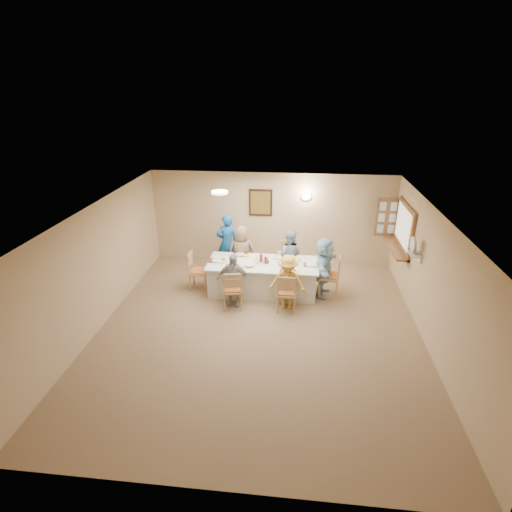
# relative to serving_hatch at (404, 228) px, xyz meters

# --- Properties ---
(ground) EXTENTS (7.00, 7.00, 0.00)m
(ground) POSITION_rel_serving_hatch_xyz_m (-3.21, -2.40, -1.50)
(ground) COLOR #79664D
(room_walls) EXTENTS (7.00, 7.00, 7.00)m
(room_walls) POSITION_rel_serving_hatch_xyz_m (-3.21, -2.40, 0.01)
(room_walls) COLOR tan
(room_walls) RESTS_ON ground
(wall_picture) EXTENTS (0.62, 0.05, 0.72)m
(wall_picture) POSITION_rel_serving_hatch_xyz_m (-3.51, 1.06, 0.20)
(wall_picture) COLOR black
(wall_picture) RESTS_ON room_walls
(wall_sconce) EXTENTS (0.26, 0.09, 0.18)m
(wall_sconce) POSITION_rel_serving_hatch_xyz_m (-2.31, 1.04, 0.40)
(wall_sconce) COLOR white
(wall_sconce) RESTS_ON room_walls
(ceiling_light) EXTENTS (0.36, 0.36, 0.05)m
(ceiling_light) POSITION_rel_serving_hatch_xyz_m (-4.21, -0.90, 0.97)
(ceiling_light) COLOR white
(ceiling_light) RESTS_ON room_walls
(serving_hatch) EXTENTS (0.06, 1.50, 1.15)m
(serving_hatch) POSITION_rel_serving_hatch_xyz_m (0.00, 0.00, 0.00)
(serving_hatch) COLOR brown
(serving_hatch) RESTS_ON room_walls
(hatch_sill) EXTENTS (0.30, 1.50, 0.05)m
(hatch_sill) POSITION_rel_serving_hatch_xyz_m (-0.12, 0.00, -0.53)
(hatch_sill) COLOR brown
(hatch_sill) RESTS_ON room_walls
(shutter_door) EXTENTS (0.55, 0.04, 1.00)m
(shutter_door) POSITION_rel_serving_hatch_xyz_m (-0.26, 0.76, 0.00)
(shutter_door) COLOR brown
(shutter_door) RESTS_ON room_walls
(fan_shelf) EXTENTS (0.22, 0.36, 0.03)m
(fan_shelf) POSITION_rel_serving_hatch_xyz_m (-0.08, -1.35, -0.10)
(fan_shelf) COLOR white
(fan_shelf) RESTS_ON room_walls
(desk_fan) EXTENTS (0.30, 0.30, 0.28)m
(desk_fan) POSITION_rel_serving_hatch_xyz_m (-0.11, -1.35, 0.05)
(desk_fan) COLOR #A5A5A8
(desk_fan) RESTS_ON fan_shelf
(dining_table) EXTENTS (2.59, 1.09, 0.76)m
(dining_table) POSITION_rel_serving_hatch_xyz_m (-3.28, -0.72, -1.12)
(dining_table) COLOR beige
(dining_table) RESTS_ON ground
(chair_back_left) EXTENTS (0.46, 0.46, 0.91)m
(chair_back_left) POSITION_rel_serving_hatch_xyz_m (-3.88, 0.08, -1.04)
(chair_back_left) COLOR tan
(chair_back_left) RESTS_ON ground
(chair_back_right) EXTENTS (0.51, 0.51, 0.95)m
(chair_back_right) POSITION_rel_serving_hatch_xyz_m (-2.68, 0.08, -1.02)
(chair_back_right) COLOR tan
(chair_back_right) RESTS_ON ground
(chair_front_left) EXTENTS (0.52, 0.52, 0.94)m
(chair_front_left) POSITION_rel_serving_hatch_xyz_m (-3.88, -1.52, -1.03)
(chair_front_left) COLOR tan
(chair_front_left) RESTS_ON ground
(chair_front_right) EXTENTS (0.45, 0.45, 0.91)m
(chair_front_right) POSITION_rel_serving_hatch_xyz_m (-2.68, -1.52, -1.04)
(chair_front_right) COLOR tan
(chair_front_right) RESTS_ON ground
(chair_left_end) EXTENTS (0.45, 0.45, 0.94)m
(chair_left_end) POSITION_rel_serving_hatch_xyz_m (-4.83, -0.72, -1.03)
(chair_left_end) COLOR tan
(chair_left_end) RESTS_ON ground
(chair_right_end) EXTENTS (0.54, 0.54, 1.02)m
(chair_right_end) POSITION_rel_serving_hatch_xyz_m (-1.73, -0.72, -0.99)
(chair_right_end) COLOR tan
(chair_right_end) RESTS_ON ground
(diner_back_left) EXTENTS (0.87, 0.72, 1.42)m
(diner_back_left) POSITION_rel_serving_hatch_xyz_m (-3.88, -0.04, -0.79)
(diner_back_left) COLOR #7D614A
(diner_back_left) RESTS_ON ground
(diner_back_right) EXTENTS (0.83, 0.73, 1.35)m
(diner_back_right) POSITION_rel_serving_hatch_xyz_m (-2.68, -0.04, -0.83)
(diner_back_right) COLOR #8797B9
(diner_back_right) RESTS_ON ground
(diner_front_left) EXTENTS (0.76, 0.36, 1.25)m
(diner_front_left) POSITION_rel_serving_hatch_xyz_m (-3.88, -1.40, -0.87)
(diner_front_left) COLOR #A8A8A8
(diner_front_left) RESTS_ON ground
(diner_front_right) EXTENTS (0.87, 0.58, 1.25)m
(diner_front_right) POSITION_rel_serving_hatch_xyz_m (-2.68, -1.40, -0.88)
(diner_front_right) COLOR gold
(diner_front_right) RESTS_ON ground
(diner_right_end) EXTENTS (1.49, 0.93, 1.44)m
(diner_right_end) POSITION_rel_serving_hatch_xyz_m (-1.86, -0.72, -0.78)
(diner_right_end) COLOR #A1CAE6
(diner_right_end) RESTS_ON ground
(caregiver) EXTENTS (0.80, 0.73, 1.54)m
(caregiver) POSITION_rel_serving_hatch_xyz_m (-4.33, 0.43, -0.73)
(caregiver) COLOR #165BAC
(caregiver) RESTS_ON ground
(placemat_fl) EXTENTS (0.35, 0.26, 0.01)m
(placemat_fl) POSITION_rel_serving_hatch_xyz_m (-3.88, -1.14, -0.74)
(placemat_fl) COLOR #472B19
(placemat_fl) RESTS_ON dining_table
(plate_fl) EXTENTS (0.25, 0.25, 0.02)m
(plate_fl) POSITION_rel_serving_hatch_xyz_m (-3.88, -1.14, -0.73)
(plate_fl) COLOR white
(plate_fl) RESTS_ON dining_table
(napkin_fl) EXTENTS (0.14, 0.14, 0.01)m
(napkin_fl) POSITION_rel_serving_hatch_xyz_m (-3.70, -1.19, -0.73)
(napkin_fl) COLOR yellow
(napkin_fl) RESTS_ON dining_table
(placemat_fr) EXTENTS (0.36, 0.27, 0.01)m
(placemat_fr) POSITION_rel_serving_hatch_xyz_m (-2.68, -1.14, -0.74)
(placemat_fr) COLOR #472B19
(placemat_fr) RESTS_ON dining_table
(plate_fr) EXTENTS (0.26, 0.26, 0.02)m
(plate_fr) POSITION_rel_serving_hatch_xyz_m (-2.68, -1.14, -0.73)
(plate_fr) COLOR white
(plate_fr) RESTS_ON dining_table
(napkin_fr) EXTENTS (0.14, 0.14, 0.01)m
(napkin_fr) POSITION_rel_serving_hatch_xyz_m (-2.50, -1.19, -0.73)
(napkin_fr) COLOR yellow
(napkin_fr) RESTS_ON dining_table
(placemat_bl) EXTENTS (0.36, 0.26, 0.01)m
(placemat_bl) POSITION_rel_serving_hatch_xyz_m (-3.88, -0.30, -0.74)
(placemat_bl) COLOR #472B19
(placemat_bl) RESTS_ON dining_table
(plate_bl) EXTENTS (0.22, 0.22, 0.01)m
(plate_bl) POSITION_rel_serving_hatch_xyz_m (-3.88, -0.30, -0.73)
(plate_bl) COLOR white
(plate_bl) RESTS_ON dining_table
(napkin_bl) EXTENTS (0.13, 0.13, 0.01)m
(napkin_bl) POSITION_rel_serving_hatch_xyz_m (-3.70, -0.35, -0.73)
(napkin_bl) COLOR yellow
(napkin_bl) RESTS_ON dining_table
(placemat_br) EXTENTS (0.38, 0.28, 0.01)m
(placemat_br) POSITION_rel_serving_hatch_xyz_m (-2.68, -0.30, -0.74)
(placemat_br) COLOR #472B19
(placemat_br) RESTS_ON dining_table
(plate_br) EXTENTS (0.25, 0.25, 0.02)m
(plate_br) POSITION_rel_serving_hatch_xyz_m (-2.68, -0.30, -0.73)
(plate_br) COLOR white
(plate_br) RESTS_ON dining_table
(napkin_br) EXTENTS (0.13, 0.13, 0.01)m
(napkin_br) POSITION_rel_serving_hatch_xyz_m (-2.50, -0.35, -0.73)
(napkin_br) COLOR yellow
(napkin_br) RESTS_ON dining_table
(placemat_le) EXTENTS (0.37, 0.28, 0.01)m
(placemat_le) POSITION_rel_serving_hatch_xyz_m (-4.38, -0.72, -0.74)
(placemat_le) COLOR #472B19
(placemat_le) RESTS_ON dining_table
(plate_le) EXTENTS (0.24, 0.24, 0.02)m
(plate_le) POSITION_rel_serving_hatch_xyz_m (-4.38, -0.72, -0.73)
(plate_le) COLOR white
(plate_le) RESTS_ON dining_table
(napkin_le) EXTENTS (0.14, 0.14, 0.01)m
(napkin_le) POSITION_rel_serving_hatch_xyz_m (-4.20, -0.77, -0.73)
(napkin_le) COLOR yellow
(napkin_le) RESTS_ON dining_table
(placemat_re) EXTENTS (0.34, 0.25, 0.01)m
(placemat_re) POSITION_rel_serving_hatch_xyz_m (-2.16, -0.72, -0.74)
(placemat_re) COLOR #472B19
(placemat_re) RESTS_ON dining_table
(plate_re) EXTENTS (0.24, 0.24, 0.02)m
(plate_re) POSITION_rel_serving_hatch_xyz_m (-2.16, -0.72, -0.73)
(plate_re) COLOR white
(plate_re) RESTS_ON dining_table
(napkin_re) EXTENTS (0.14, 0.14, 0.01)m
(napkin_re) POSITION_rel_serving_hatch_xyz_m (-1.98, -0.77, -0.73)
(napkin_re) COLOR yellow
(napkin_re) RESTS_ON dining_table
(teacup_a) EXTENTS (0.16, 0.16, 0.08)m
(teacup_a) POSITION_rel_serving_hatch_xyz_m (-4.06, -1.07, -0.70)
(teacup_a) COLOR white
(teacup_a) RESTS_ON dining_table
(teacup_b) EXTENTS (0.14, 0.14, 0.09)m
(teacup_b) POSITION_rel_serving_hatch_xyz_m (-2.91, -0.23, -0.70)
(teacup_b) COLOR white
(teacup_b) RESTS_ON dining_table
(bowl_a) EXTENTS (0.38, 0.38, 0.06)m
(bowl_a) POSITION_rel_serving_hatch_xyz_m (-3.56, -0.93, -0.71)
(bowl_a) COLOR white
(bowl_a) RESTS_ON dining_table
(bowl_b) EXTENTS (0.28, 0.28, 0.06)m
(bowl_b) POSITION_rel_serving_hatch_xyz_m (-2.94, -0.44, -0.71)
(bowl_b) COLOR white
(bowl_b) RESTS_ON dining_table
(condiment_ketchup) EXTENTS (0.14, 0.15, 0.25)m
(condiment_ketchup) POSITION_rel_serving_hatch_xyz_m (-3.32, -0.66, -0.62)
(condiment_ketchup) COLOR #BB1033
(condiment_ketchup) RESTS_ON dining_table
(condiment_brown) EXTENTS (0.13, 0.13, 0.19)m
(condiment_brown) POSITION_rel_serving_hatch_xyz_m (-3.22, -0.70, -0.65)
(condiment_brown) COLOR #5A3018
(condiment_brown) RESTS_ON dining_table
(condiment_malt) EXTENTS (0.12, 0.12, 0.14)m
(condiment_malt) POSITION_rel_serving_hatch_xyz_m (-3.18, -0.74, -0.67)
(condiment_malt) COLOR #5A3018
(condiment_malt) RESTS_ON dining_table
(drinking_glass) EXTENTS (0.06, 0.06, 0.10)m
(drinking_glass) POSITION_rel_serving_hatch_xyz_m (-3.43, -0.67, -0.68)
(drinking_glass) COLOR silver
(drinking_glass) RESTS_ON dining_table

